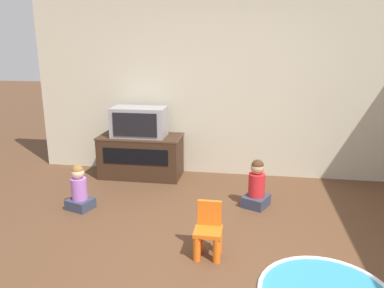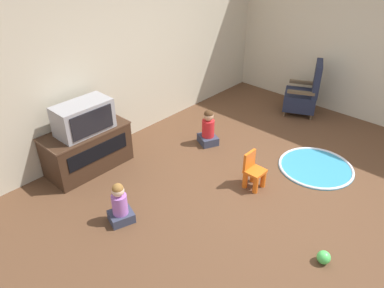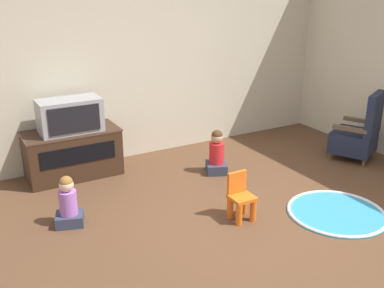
% 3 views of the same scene
% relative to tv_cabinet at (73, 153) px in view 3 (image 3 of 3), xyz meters
% --- Properties ---
extents(ground_plane, '(30.00, 30.00, 0.00)m').
position_rel_tv_cabinet_xyz_m(ground_plane, '(1.38, -2.16, -0.31)').
color(ground_plane, brown).
extents(wall_back, '(5.80, 0.12, 2.90)m').
position_rel_tv_cabinet_xyz_m(wall_back, '(1.28, 0.35, 1.14)').
color(wall_back, beige).
rests_on(wall_back, ground_plane).
extents(tv_cabinet, '(1.16, 0.56, 0.60)m').
position_rel_tv_cabinet_xyz_m(tv_cabinet, '(0.00, 0.00, 0.00)').
color(tv_cabinet, '#382316').
rests_on(tv_cabinet, ground_plane).
extents(television, '(0.74, 0.41, 0.41)m').
position_rel_tv_cabinet_xyz_m(television, '(0.00, -0.04, 0.49)').
color(television, '#939399').
rests_on(television, tv_cabinet).
extents(black_armchair, '(0.73, 0.73, 0.96)m').
position_rel_tv_cabinet_xyz_m(black_armchair, '(3.58, -1.36, 0.04)').
color(black_armchair, brown).
rests_on(black_armchair, ground_plane).
extents(yellow_kid_chair, '(0.25, 0.24, 0.50)m').
position_rel_tv_cabinet_xyz_m(yellow_kid_chair, '(1.20, -1.95, -0.10)').
color(yellow_kid_chair, orange).
rests_on(yellow_kid_chair, ground_plane).
extents(play_mat, '(1.05, 1.05, 0.04)m').
position_rel_tv_cabinet_xyz_m(play_mat, '(2.16, -2.37, -0.30)').
color(play_mat, teal).
rests_on(play_mat, ground_plane).
extents(child_watching_left, '(0.36, 0.37, 0.57)m').
position_rel_tv_cabinet_xyz_m(child_watching_left, '(1.63, -0.80, -0.06)').
color(child_watching_left, '#33384C').
rests_on(child_watching_left, ground_plane).
extents(child_watching_center, '(0.33, 0.31, 0.53)m').
position_rel_tv_cabinet_xyz_m(child_watching_center, '(-0.38, -1.20, -0.08)').
color(child_watching_center, '#33384C').
rests_on(child_watching_center, ground_plane).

